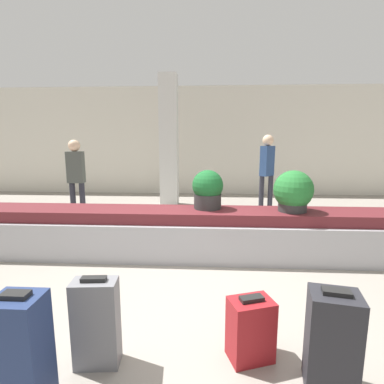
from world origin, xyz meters
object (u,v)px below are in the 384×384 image
at_px(suitcase_0, 332,342).
at_px(traveler_0, 267,166).
at_px(pillar, 169,142).
at_px(suitcase_3, 250,329).
at_px(suitcase_1, 22,352).
at_px(potted_plant_0, 208,190).
at_px(suitcase_2, 96,323).
at_px(traveler_1, 76,173).
at_px(potted_plant_1, 293,192).

xyz_separation_m(suitcase_0, traveler_0, (0.48, 4.98, 0.72)).
distance_m(pillar, suitcase_0, 6.08).
bearing_deg(suitcase_0, suitcase_3, 164.41).
height_order(suitcase_1, potted_plant_0, potted_plant_0).
relative_size(pillar, suitcase_2, 4.64).
distance_m(pillar, traveler_1, 2.42).
height_order(suitcase_1, potted_plant_1, potted_plant_1).
relative_size(suitcase_2, potted_plant_0, 1.25).
bearing_deg(pillar, potted_plant_1, -57.65).
xyz_separation_m(suitcase_2, potted_plant_0, (0.79, 2.24, 0.62)).
xyz_separation_m(traveler_0, traveler_1, (-3.97, -0.96, -0.08)).
distance_m(suitcase_0, suitcase_3, 0.56).
bearing_deg(suitcase_2, pillar, 86.78).
relative_size(suitcase_0, suitcase_2, 1.03).
xyz_separation_m(suitcase_0, suitcase_2, (-1.63, 0.13, -0.01)).
bearing_deg(traveler_0, suitcase_2, 21.01).
xyz_separation_m(suitcase_0, potted_plant_0, (-0.84, 2.37, 0.61)).
xyz_separation_m(pillar, traveler_1, (-1.67, -1.63, -0.62)).
distance_m(suitcase_2, potted_plant_1, 2.96).
distance_m(suitcase_2, traveler_0, 5.34).
distance_m(pillar, potted_plant_0, 3.49).
bearing_deg(traveler_1, traveler_0, 12.17).
xyz_separation_m(suitcase_0, suitcase_3, (-0.49, 0.25, -0.10)).
bearing_deg(traveler_1, potted_plant_0, -33.32).
bearing_deg(suitcase_2, traveler_1, 110.32).
xyz_separation_m(suitcase_2, traveler_0, (2.11, 4.86, 0.73)).
distance_m(suitcase_0, potted_plant_0, 2.59).
height_order(pillar, suitcase_3, pillar).
distance_m(potted_plant_1, traveler_1, 4.21).
height_order(suitcase_0, suitcase_3, suitcase_0).
relative_size(suitcase_3, potted_plant_0, 0.92).
xyz_separation_m(suitcase_2, suitcase_3, (1.14, 0.12, -0.09)).
bearing_deg(potted_plant_1, traveler_1, 155.22).
bearing_deg(traveler_0, traveler_1, -32.01).
distance_m(suitcase_1, traveler_0, 5.81).
bearing_deg(potted_plant_1, potted_plant_0, 174.78).
bearing_deg(suitcase_2, suitcase_1, -135.51).
bearing_deg(suitcase_3, potted_plant_1, 49.27).
bearing_deg(suitcase_3, suitcase_2, 167.64).
relative_size(pillar, suitcase_1, 4.17).
height_order(suitcase_1, traveler_0, traveler_0).
bearing_deg(suitcase_1, potted_plant_1, 47.94).
relative_size(pillar, suitcase_3, 6.31).
relative_size(suitcase_3, traveler_1, 0.31).
xyz_separation_m(suitcase_3, traveler_0, (0.97, 4.73, 0.82)).
bearing_deg(suitcase_1, suitcase_2, 49.82).
bearing_deg(traveler_0, potted_plant_1, 41.30).
relative_size(suitcase_2, traveler_1, 0.42).
bearing_deg(traveler_1, pillar, 42.95).
xyz_separation_m(suitcase_1, suitcase_2, (0.32, 0.38, -0.04)).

